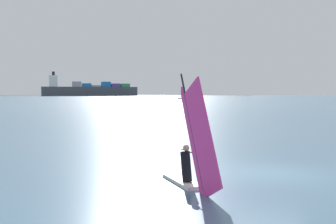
# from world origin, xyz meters

# --- Properties ---
(ground_plane) EXTENTS (4000.00, 4000.00, 0.00)m
(ground_plane) POSITION_xyz_m (0.00, 0.00, 0.00)
(ground_plane) COLOR #476B84
(windsurfer) EXTENTS (2.28, 3.67, 3.90)m
(windsurfer) POSITION_xyz_m (-2.73, -2.86, 0.98)
(windsurfer) COLOR white
(windsurfer) RESTS_ON ground_plane
(cargo_ship) EXTENTS (138.59, 80.84, 36.24)m
(cargo_ship) POSITION_xyz_m (-218.18, 557.01, 9.57)
(cargo_ship) COLOR #3F444C
(cargo_ship) RESTS_ON ground_plane
(distant_headland) EXTENTS (861.98, 554.84, 41.65)m
(distant_headland) POSITION_xyz_m (-385.63, 1165.84, 20.82)
(distant_headland) COLOR #756B56
(distant_headland) RESTS_ON ground_plane
(small_sailboat) EXTENTS (7.78, 2.91, 8.27)m
(small_sailboat) POSITION_xyz_m (-30.66, 219.22, 0.70)
(small_sailboat) COLOR white
(small_sailboat) RESTS_ON ground_plane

